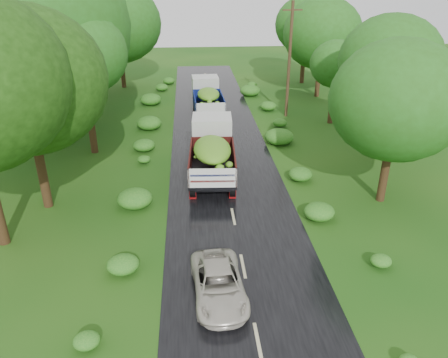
{
  "coord_description": "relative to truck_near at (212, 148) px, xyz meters",
  "views": [
    {
      "loc": [
        -1.97,
        -10.45,
        11.02
      ],
      "look_at": [
        -0.39,
        8.79,
        1.7
      ],
      "focal_mm": 35.0,
      "sensor_mm": 36.0,
      "label": 1
    }
  ],
  "objects": [
    {
      "name": "ground",
      "position": [
        0.73,
        -13.03,
        -1.64
      ],
      "size": [
        120.0,
        120.0,
        0.0
      ],
      "primitive_type": "plane",
      "color": "#0E400D",
      "rests_on": "ground"
    },
    {
      "name": "road",
      "position": [
        0.73,
        -8.03,
        -1.63
      ],
      "size": [
        6.5,
        80.0,
        0.02
      ],
      "primitive_type": "cube",
      "color": "black",
      "rests_on": "ground"
    },
    {
      "name": "road_lines",
      "position": [
        0.73,
        -7.03,
        -1.62
      ],
      "size": [
        0.12,
        69.6,
        0.0
      ],
      "color": "#BFB78C",
      "rests_on": "road"
    },
    {
      "name": "truck_near",
      "position": [
        0.0,
        0.0,
        0.0
      ],
      "size": [
        2.82,
        7.04,
        2.91
      ],
      "rotation": [
        0.0,
        0.0,
        -0.06
      ],
      "color": "black",
      "rests_on": "ground"
    },
    {
      "name": "truck_far",
      "position": [
        0.27,
        12.03,
        -0.12
      ],
      "size": [
        2.47,
        6.5,
        2.7
      ],
      "rotation": [
        0.0,
        0.0,
        0.03
      ],
      "color": "black",
      "rests_on": "ground"
    },
    {
      "name": "car",
      "position": [
        -0.4,
        -10.74,
        -1.07
      ],
      "size": [
        2.08,
        4.09,
        1.11
      ],
      "primitive_type": "imported",
      "rotation": [
        0.0,
        0.0,
        0.06
      ],
      "color": "beige",
      "rests_on": "road"
    },
    {
      "name": "utility_pole",
      "position": [
        6.72,
        10.83,
        2.94
      ],
      "size": [
        1.56,
        0.33,
        8.91
      ],
      "rotation": [
        0.0,
        0.0,
        0.14
      ],
      "color": "#382616",
      "rests_on": "ground"
    },
    {
      "name": "trees_left",
      "position": [
        -9.49,
        7.82,
        5.14
      ],
      "size": [
        7.67,
        32.35,
        9.98
      ],
      "color": "black",
      "rests_on": "ground"
    },
    {
      "name": "trees_right",
      "position": [
        10.26,
        9.48,
        3.93
      ],
      "size": [
        6.02,
        29.8,
        7.66
      ],
      "color": "black",
      "rests_on": "ground"
    },
    {
      "name": "shrubs",
      "position": [
        0.73,
        0.97,
        -1.29
      ],
      "size": [
        11.9,
        44.0,
        0.7
      ],
      "color": "#166019",
      "rests_on": "ground"
    }
  ]
}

